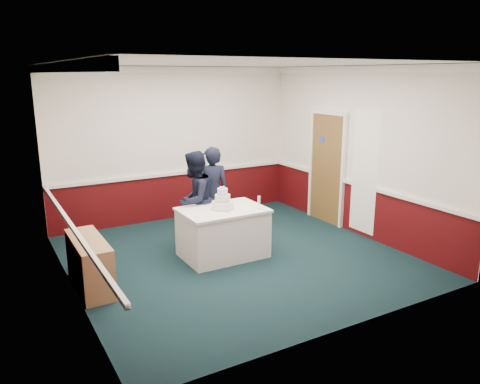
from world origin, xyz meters
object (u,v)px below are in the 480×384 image
sideboard (90,264)px  cake_table (223,232)px  person_woman (212,193)px  wedding_cake (223,202)px  cake_knife (227,212)px  champagne_flute (259,200)px  person_man (194,200)px

sideboard → cake_table: cake_table is taller
person_woman → wedding_cake: bearing=94.0°
cake_table → cake_knife: cake_knife is taller
champagne_flute → wedding_cake: bearing=150.8°
wedding_cake → person_man: person_man is taller
person_man → cake_table: bearing=73.1°
cake_table → cake_knife: bearing=-98.5°
cake_knife → person_man: bearing=102.0°
sideboard → wedding_cake: bearing=3.3°
sideboard → champagne_flute: bearing=-3.5°
wedding_cake → cake_table: bearing=-90.0°
sideboard → person_woman: 2.61m
champagne_flute → person_woman: size_ratio=0.12×
sideboard → cake_knife: size_ratio=5.45×
person_man → cake_knife: bearing=66.3°
wedding_cake → person_man: 0.64m
cake_table → cake_knife: size_ratio=6.00×
sideboard → person_man: size_ratio=0.73×
sideboard → person_woman: (2.36, 1.00, 0.47)m
champagne_flute → cake_knife: bearing=171.4°
cake_knife → person_woman: (0.28, 1.08, 0.03)m
sideboard → cake_table: size_ratio=0.91×
wedding_cake → person_man: size_ratio=0.22×
sideboard → person_woman: size_ratio=0.73×
champagne_flute → person_man: bearing=129.3°
cake_table → person_man: bearing=110.0°
wedding_cake → champagne_flute: wedding_cake is taller
cake_table → cake_knife: (-0.03, -0.20, 0.39)m
wedding_cake → champagne_flute: size_ratio=1.78×
cake_knife → person_man: (-0.19, 0.79, 0.03)m
champagne_flute → person_woman: 1.19m
person_woman → champagne_flute: bearing=122.1°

